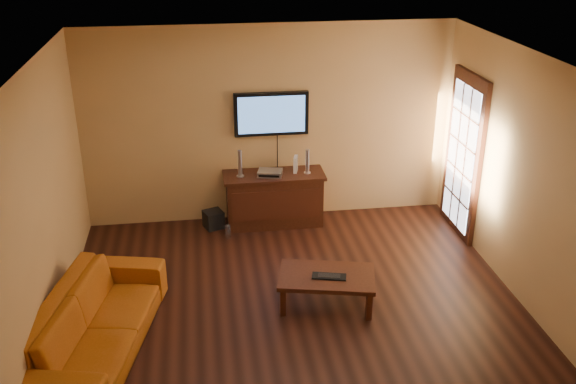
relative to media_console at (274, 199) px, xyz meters
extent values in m
plane|color=black|center=(-0.03, -2.23, -0.37)|extent=(5.00, 5.00, 0.00)
plane|color=tan|center=(-0.03, 0.27, 0.98)|extent=(5.00, 0.00, 5.00)
plane|color=tan|center=(-2.53, -2.23, 0.98)|extent=(0.00, 5.00, 5.00)
plane|color=tan|center=(2.47, -2.23, 0.98)|extent=(0.00, 5.00, 5.00)
plane|color=white|center=(-0.03, -2.23, 2.33)|extent=(5.00, 5.00, 0.00)
cube|color=black|center=(2.43, -0.53, 0.68)|extent=(0.06, 1.02, 2.22)
cube|color=white|center=(2.40, -0.53, 0.68)|extent=(0.01, 0.79, 1.89)
cube|color=black|center=(0.00, 0.01, -0.02)|extent=(1.29, 0.48, 0.70)
cube|color=black|center=(0.00, -0.24, 0.01)|extent=(1.19, 0.02, 0.42)
cube|color=black|center=(0.00, 0.01, 0.35)|extent=(1.37, 0.52, 0.04)
cube|color=black|center=(0.00, 0.22, 1.14)|extent=(1.00, 0.07, 0.59)
cube|color=#4572B5|center=(0.00, 0.18, 1.14)|extent=(0.90, 0.01, 0.50)
cube|color=black|center=(0.32, -2.07, -0.02)|extent=(1.15, 0.84, 0.05)
cube|color=black|center=(-0.18, -2.21, -0.21)|extent=(0.06, 0.06, 0.32)
cube|color=black|center=(0.71, -2.42, -0.21)|extent=(0.06, 0.06, 0.32)
cube|color=black|center=(-0.07, -1.72, -0.21)|extent=(0.06, 0.06, 0.32)
cube|color=black|center=(0.82, -1.93, -0.21)|extent=(0.06, 0.06, 0.32)
imported|color=#A35012|center=(-2.08, -2.56, 0.06)|extent=(1.10, 2.29, 0.86)
cylinder|color=silver|center=(-0.45, -0.02, 0.37)|extent=(0.10, 0.10, 0.02)
cylinder|color=silver|center=(-0.45, -0.02, 0.56)|extent=(0.06, 0.06, 0.35)
cylinder|color=silver|center=(0.45, -0.03, 0.37)|extent=(0.09, 0.09, 0.01)
cylinder|color=silver|center=(0.45, -0.03, 0.54)|extent=(0.05, 0.05, 0.33)
cube|color=silver|center=(-0.06, -0.04, 0.40)|extent=(0.37, 0.30, 0.07)
cube|color=white|center=(0.30, 0.04, 0.48)|extent=(0.09, 0.17, 0.22)
cube|color=black|center=(-0.84, -0.01, -0.25)|extent=(0.31, 0.31, 0.24)
cylinder|color=white|center=(-0.67, -0.36, -0.28)|extent=(0.07, 0.07, 0.18)
sphere|color=white|center=(-0.67, -0.36, -0.18)|extent=(0.04, 0.04, 0.04)
cube|color=black|center=(0.34, -2.12, 0.01)|extent=(0.39, 0.23, 0.02)
cube|color=black|center=(0.34, -2.12, 0.02)|extent=(0.26, 0.15, 0.01)
camera|label=1|loc=(-0.96, -7.96, 3.65)|focal=40.00mm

